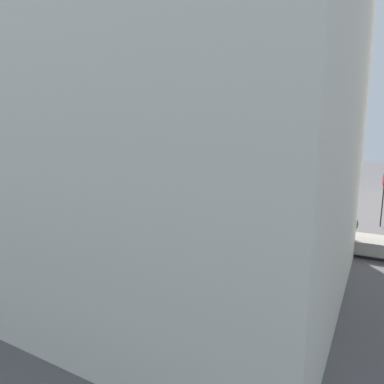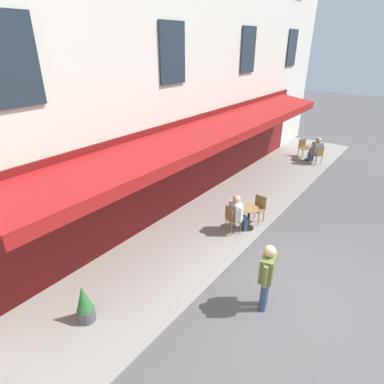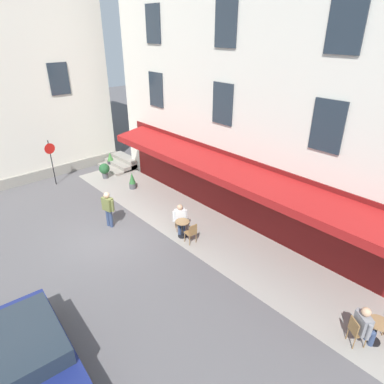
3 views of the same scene
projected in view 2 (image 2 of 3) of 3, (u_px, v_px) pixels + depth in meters
name	position (u px, v px, depth m)	size (l,w,h in m)	color
ground_plane	(292.00, 297.00, 7.55)	(70.00, 70.00, 0.00)	#565456
sidewalk_cafe_terrace	(236.00, 205.00, 11.74)	(20.50, 3.20, 0.01)	gray
cafe_table_near_entrance	(248.00, 215.00, 10.11)	(0.60, 0.60, 0.75)	black
cafe_chair_wicker_under_awning	(259.00, 206.00, 10.51)	(0.43, 0.43, 0.91)	olive
cafe_chair_wicker_corner_left	(232.00, 218.00, 9.85)	(0.54, 0.54, 0.91)	olive
cafe_table_mid_terrace	(310.00, 151.00, 15.98)	(0.60, 0.60, 0.75)	black
cafe_chair_wicker_corner_right	(318.00, 154.00, 15.41)	(0.56, 0.56, 0.91)	olive
cafe_chair_wicker_facing_street	(303.00, 146.00, 16.50)	(0.56, 0.56, 0.91)	olive
seated_patron_in_white	(238.00, 212.00, 9.86)	(0.63, 0.60, 1.29)	navy
seated_companion_in_grey	(316.00, 149.00, 15.53)	(0.64, 0.67, 1.34)	navy
walking_pedestrian_in_olive	(267.00, 273.00, 6.84)	(0.68, 0.38, 1.69)	navy
potted_plant_entrance_right	(85.00, 304.00, 6.73)	(0.37, 0.37, 0.94)	#4C4C51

